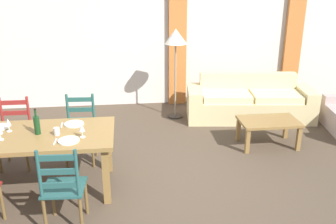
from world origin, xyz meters
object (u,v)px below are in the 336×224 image
object	(u,v)px
wine_bottle	(37,125)
dining_chair_far_left	(15,133)
dining_chair_far_right	(81,129)
coffee_cup_primary	(57,131)
dining_chair_near_right	(63,188)
wine_glass_far_left	(8,123)
dining_table	(33,141)
coffee_table	(269,124)
standing_lamp	(176,42)
wine_glass_near_left	(0,131)
couch	(249,103)
wine_glass_near_right	(82,128)

from	to	relation	value
wine_bottle	dining_chair_far_left	bearing A→B (deg)	124.12
dining_chair_far_right	coffee_cup_primary	bearing A→B (deg)	-102.17
dining_chair_near_right	wine_glass_far_left	size ratio (longest dim) A/B	5.96
dining_table	coffee_table	size ratio (longest dim) A/B	2.11
coffee_cup_primary	standing_lamp	size ratio (longest dim) A/B	0.05
dining_table	coffee_cup_primary	size ratio (longest dim) A/B	21.11
wine_glass_near_left	couch	bearing A→B (deg)	31.20
dining_table	dining_chair_near_right	xyz separation A→B (m)	(0.44, -0.79, -0.19)
dining_table	couch	xyz separation A→B (m)	(3.38, 2.12, -0.37)
dining_chair_near_right	coffee_cup_primary	size ratio (longest dim) A/B	10.67
dining_chair_near_right	dining_chair_far_right	xyz separation A→B (m)	(0.02, 1.53, 0.00)
dining_chair_far_right	couch	bearing A→B (deg)	25.31
couch	wine_glass_far_left	bearing A→B (deg)	-151.47
wine_bottle	standing_lamp	bearing A→B (deg)	49.64
dining_table	wine_bottle	distance (m)	0.21
coffee_cup_primary	couch	size ratio (longest dim) A/B	0.04
wine_glass_near_left	wine_glass_near_right	distance (m)	0.92
dining_table	wine_glass_near_right	bearing A→B (deg)	-14.62
dining_table	dining_chair_far_right	world-z (taller)	dining_chair_far_right
dining_chair_near_right	dining_chair_far_right	size ratio (longest dim) A/B	1.00
dining_chair_far_right	couch	world-z (taller)	dining_chair_far_right
wine_bottle	wine_glass_near_left	size ratio (longest dim) A/B	1.96
wine_glass_far_left	coffee_cup_primary	world-z (taller)	wine_glass_far_left
dining_chair_far_right	wine_glass_near_right	bearing A→B (deg)	-81.42
dining_chair_near_right	standing_lamp	distance (m)	3.60
dining_chair_far_left	wine_bottle	bearing A→B (deg)	-55.88
wine_glass_far_left	dining_chair_far_left	bearing A→B (deg)	101.72
dining_chair_far_right	wine_glass_near_left	xyz separation A→B (m)	(-0.78, -0.86, 0.38)
dining_chair_far_right	coffee_table	distance (m)	2.83
wine_bottle	wine_glass_far_left	world-z (taller)	wine_bottle
dining_table	wine_bottle	world-z (taller)	wine_bottle
dining_chair_near_right	dining_chair_far_left	bearing A→B (deg)	119.66
wine_glass_near_right	dining_chair_far_left	bearing A→B (deg)	139.40
wine_glass_far_left	dining_chair_far_right	bearing A→B (deg)	39.22
dining_chair_far_right	coffee_cup_primary	world-z (taller)	dining_chair_far_right
dining_table	dining_chair_far_right	bearing A→B (deg)	58.14
wine_glass_far_left	coffee_table	world-z (taller)	wine_glass_far_left
dining_chair_far_right	wine_glass_near_right	distance (m)	0.98
dining_table	wine_glass_near_left	world-z (taller)	wine_glass_near_left
dining_table	couch	world-z (taller)	couch
wine_bottle	dining_table	bearing A→B (deg)	-176.61
dining_table	wine_bottle	xyz separation A→B (m)	(0.06, 0.00, 0.20)
dining_chair_far_left	couch	size ratio (longest dim) A/B	0.41
dining_chair_near_right	couch	bearing A→B (deg)	44.72
wine_bottle	wine_glass_near_left	world-z (taller)	wine_bottle
wine_bottle	couch	xyz separation A→B (m)	(3.31, 2.12, -0.58)
wine_glass_near_right	coffee_cup_primary	bearing A→B (deg)	161.54
coffee_cup_primary	standing_lamp	distance (m)	2.99
dining_chair_far_right	coffee_table	xyz separation A→B (m)	(2.82, 0.16, -0.12)
coffee_cup_primary	couch	world-z (taller)	coffee_cup_primary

